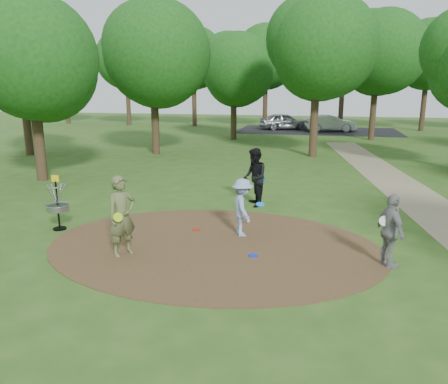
# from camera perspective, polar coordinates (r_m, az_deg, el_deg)

# --- Properties ---
(ground) EXTENTS (100.00, 100.00, 0.00)m
(ground) POSITION_cam_1_polar(r_m,az_deg,el_deg) (11.01, -1.40, -7.02)
(ground) COLOR #2D5119
(ground) RESTS_ON ground
(dirt_clearing) EXTENTS (8.40, 8.40, 0.02)m
(dirt_clearing) POSITION_cam_1_polar(r_m,az_deg,el_deg) (11.00, -1.40, -6.97)
(dirt_clearing) COLOR #47301C
(dirt_clearing) RESTS_ON ground
(parking_lot) EXTENTS (14.00, 8.00, 0.01)m
(parking_lot) POSITION_cam_1_polar(r_m,az_deg,el_deg) (40.17, 12.09, 7.84)
(parking_lot) COLOR black
(parking_lot) RESTS_ON ground
(player_observer_with_disc) EXTENTS (0.77, 0.83, 1.91)m
(player_observer_with_disc) POSITION_cam_1_polar(r_m,az_deg,el_deg) (10.41, -13.18, -3.07)
(player_observer_with_disc) COLOR #586037
(player_observer_with_disc) RESTS_ON ground
(player_throwing_with_disc) EXTENTS (1.10, 1.15, 1.55)m
(player_throwing_with_disc) POSITION_cam_1_polar(r_m,az_deg,el_deg) (11.51, 2.42, -2.04)
(player_throwing_with_disc) COLOR #88A0CA
(player_throwing_with_disc) RESTS_ON ground
(player_walking_with_disc) EXTENTS (1.01, 1.13, 1.93)m
(player_walking_with_disc) POSITION_cam_1_polar(r_m,az_deg,el_deg) (14.39, 3.99, 1.92)
(player_walking_with_disc) COLOR black
(player_walking_with_disc) RESTS_ON ground
(player_waiting_with_disc) EXTENTS (0.75, 1.05, 1.65)m
(player_waiting_with_disc) POSITION_cam_1_polar(r_m,az_deg,el_deg) (10.19, 20.95, -4.77)
(player_waiting_with_disc) COLOR gray
(player_waiting_with_disc) RESTS_ON ground
(disc_ground_blue) EXTENTS (0.22, 0.22, 0.02)m
(disc_ground_blue) POSITION_cam_1_polar(r_m,az_deg,el_deg) (10.35, 3.81, -8.27)
(disc_ground_blue) COLOR #0D25DE
(disc_ground_blue) RESTS_ON dirt_clearing
(disc_ground_red) EXTENTS (0.22, 0.22, 0.02)m
(disc_ground_red) POSITION_cam_1_polar(r_m,az_deg,el_deg) (12.14, -3.61, -4.90)
(disc_ground_red) COLOR #B61D12
(disc_ground_red) RESTS_ON dirt_clearing
(car_left) EXTENTS (4.75, 3.22, 1.50)m
(car_left) POSITION_cam_1_polar(r_m,az_deg,el_deg) (40.66, 7.87, 9.14)
(car_left) COLOR #989A9F
(car_left) RESTS_ON ground
(car_right) EXTENTS (4.55, 2.37, 1.43)m
(car_right) POSITION_cam_1_polar(r_m,az_deg,el_deg) (39.64, 13.71, 8.72)
(car_right) COLOR #A1A3A8
(car_right) RESTS_ON ground
(disc_golf_basket) EXTENTS (0.63, 0.63, 1.54)m
(disc_golf_basket) POSITION_cam_1_polar(r_m,az_deg,el_deg) (12.82, -20.97, -0.85)
(disc_golf_basket) COLOR black
(disc_golf_basket) RESTS_ON ground
(tree_ring) EXTENTS (37.28, 45.21, 8.95)m
(tree_ring) POSITION_cam_1_polar(r_m,az_deg,el_deg) (19.94, 11.62, 17.14)
(tree_ring) COLOR #332316
(tree_ring) RESTS_ON ground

